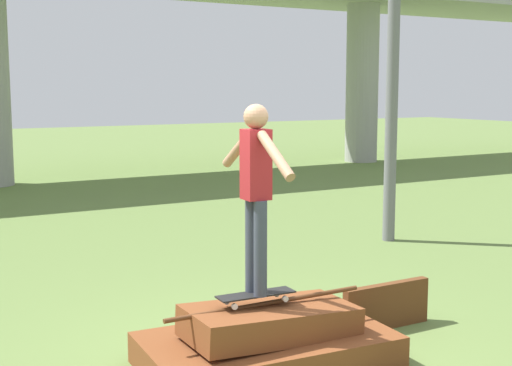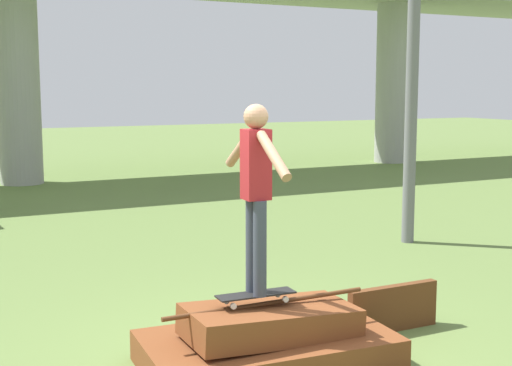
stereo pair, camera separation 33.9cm
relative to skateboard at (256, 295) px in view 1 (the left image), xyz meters
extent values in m
plane|color=olive|center=(0.12, 0.00, -0.68)|extent=(80.00, 80.00, 0.00)
cube|color=brown|center=(0.12, 0.00, -0.54)|extent=(2.35, 1.42, 0.28)
cube|color=brown|center=(0.13, -0.04, -0.26)|extent=(1.60, 0.77, 0.36)
cylinder|color=#5B3319|center=(0.12, 0.00, -0.09)|extent=(2.03, 0.04, 0.04)
cube|color=#5B3319|center=(1.72, 0.22, -0.44)|extent=(1.08, 0.10, 0.49)
cube|color=black|center=(0.00, 0.00, 0.01)|extent=(0.74, 0.24, 0.01)
cylinder|color=silver|center=(0.26, 0.07, -0.05)|extent=(0.06, 0.03, 0.05)
cylinder|color=silver|center=(0.25, -0.10, -0.05)|extent=(0.06, 0.03, 0.05)
cylinder|color=silver|center=(-0.25, 0.10, -0.05)|extent=(0.06, 0.03, 0.05)
cylinder|color=silver|center=(-0.26, -0.07, -0.05)|extent=(0.06, 0.03, 0.05)
cylinder|color=#383D4C|center=(0.00, 0.08, 0.45)|extent=(0.12, 0.12, 0.86)
cylinder|color=#383D4C|center=(0.00, -0.08, 0.45)|extent=(0.12, 0.12, 0.86)
cube|color=maroon|center=(0.00, 0.00, 1.19)|extent=(0.23, 0.22, 0.62)
sphere|color=#A37556|center=(0.00, 0.00, 1.61)|extent=(0.22, 0.22, 0.22)
cylinder|color=#A37556|center=(0.02, 0.36, 1.30)|extent=(0.12, 0.56, 0.39)
cylinder|color=#A37556|center=(-0.02, -0.36, 1.30)|extent=(0.12, 0.56, 0.39)
cylinder|color=#9E9E99|center=(12.22, 13.94, 1.97)|extent=(1.10, 1.10, 5.31)
cylinder|color=slate|center=(4.64, 3.60, 2.80)|extent=(0.20, 0.20, 6.96)
camera|label=1|loc=(-3.12, -5.40, 1.86)|focal=50.00mm
camera|label=2|loc=(-2.82, -5.56, 1.86)|focal=50.00mm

